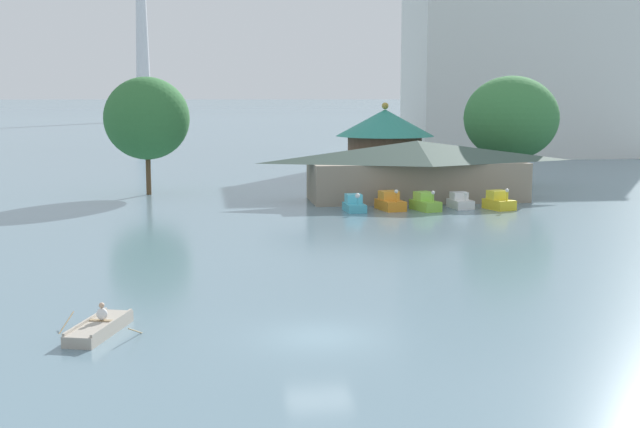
% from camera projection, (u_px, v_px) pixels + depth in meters
% --- Properties ---
extents(ground_plane, '(2000.00, 2000.00, 0.00)m').
position_uv_depth(ground_plane, '(319.00, 337.00, 31.71)').
color(ground_plane, slate).
extents(rowboat_with_rower, '(3.58, 4.13, 1.46)m').
position_uv_depth(rowboat_with_rower, '(99.00, 328.00, 32.11)').
color(rowboat_with_rower, '#ADA393').
rests_on(rowboat_with_rower, ground).
extents(pedal_boat_cyan, '(1.51, 2.64, 1.53)m').
position_uv_depth(pedal_boat_cyan, '(354.00, 205.00, 65.05)').
color(pedal_boat_cyan, '#4CB7CC').
rests_on(pedal_boat_cyan, ground).
extents(pedal_boat_orange, '(2.07, 3.03, 1.73)m').
position_uv_depth(pedal_boat_orange, '(390.00, 202.00, 65.88)').
color(pedal_boat_orange, orange).
rests_on(pedal_boat_orange, ground).
extents(pedal_boat_lime, '(2.09, 2.99, 1.66)m').
position_uv_depth(pedal_boat_lime, '(425.00, 203.00, 65.58)').
color(pedal_boat_lime, '#8CCC3F').
rests_on(pedal_boat_lime, ground).
extents(pedal_boat_white, '(1.70, 2.51, 1.45)m').
position_uv_depth(pedal_boat_white, '(460.00, 202.00, 66.79)').
color(pedal_boat_white, white).
rests_on(pedal_boat_white, ground).
extents(pedal_boat_yellow, '(2.24, 2.75, 1.74)m').
position_uv_depth(pedal_boat_yellow, '(499.00, 202.00, 66.22)').
color(pedal_boat_yellow, yellow).
rests_on(pedal_boat_yellow, ground).
extents(boathouse, '(19.60, 7.07, 5.09)m').
position_uv_depth(boathouse, '(417.00, 169.00, 71.37)').
color(boathouse, gray).
rests_on(boathouse, ground).
extents(green_roof_pavilion, '(10.10, 10.10, 8.10)m').
position_uv_depth(green_roof_pavilion, '(385.00, 140.00, 86.36)').
color(green_roof_pavilion, brown).
rests_on(green_roof_pavilion, ground).
extents(shoreline_tree_tall_left, '(7.59, 7.59, 10.52)m').
position_uv_depth(shoreline_tree_tall_left, '(147.00, 118.00, 74.70)').
color(shoreline_tree_tall_left, brown).
rests_on(shoreline_tree_tall_left, ground).
extents(shoreline_tree_right, '(9.06, 9.06, 10.72)m').
position_uv_depth(shoreline_tree_right, '(511.00, 118.00, 80.61)').
color(shoreline_tree_right, brown).
rests_on(shoreline_tree_right, ground).
extents(background_building_block, '(33.99, 14.66, 28.16)m').
position_uv_depth(background_building_block, '(527.00, 57.00, 119.15)').
color(background_building_block, silver).
rests_on(background_building_block, ground).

